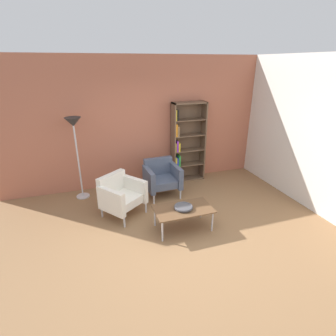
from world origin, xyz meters
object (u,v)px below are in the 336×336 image
object	(u,v)px
floor_lamp_torchiere	(74,132)
decorative_bowl	(183,207)
coffee_table_low	(183,210)
armchair_near_window	(121,195)
bookshelf_tall	(186,143)
armchair_by_bookshelf	(162,177)

from	to	relation	value
floor_lamp_torchiere	decorative_bowl	bearing A→B (deg)	-47.11
coffee_table_low	armchair_near_window	world-z (taller)	armchair_near_window
coffee_table_low	armchair_near_window	xyz separation A→B (m)	(-0.95, 0.82, 0.05)
coffee_table_low	floor_lamp_torchiere	size ratio (longest dim) A/B	0.57
bookshelf_tall	coffee_table_low	distance (m)	2.21
coffee_table_low	armchair_by_bookshelf	xyz separation A→B (m)	(0.02, 1.37, 0.05)
floor_lamp_torchiere	bookshelf_tall	bearing A→B (deg)	4.44
decorative_bowl	floor_lamp_torchiere	world-z (taller)	floor_lamp_torchiere
bookshelf_tall	coffee_table_low	world-z (taller)	bookshelf_tall
armchair_near_window	floor_lamp_torchiere	world-z (taller)	floor_lamp_torchiere
bookshelf_tall	coffee_table_low	xyz separation A→B (m)	(-0.81, -1.97, -0.56)
decorative_bowl	coffee_table_low	bearing A→B (deg)	-90.00
floor_lamp_torchiere	armchair_near_window	bearing A→B (deg)	-53.70
coffee_table_low	floor_lamp_torchiere	world-z (taller)	floor_lamp_torchiere
coffee_table_low	decorative_bowl	distance (m)	0.07
floor_lamp_torchiere	armchair_by_bookshelf	bearing A→B (deg)	-13.97
decorative_bowl	bookshelf_tall	bearing A→B (deg)	67.65
armchair_by_bookshelf	floor_lamp_torchiere	xyz separation A→B (m)	(-1.67, 0.42, 1.03)
bookshelf_tall	floor_lamp_torchiere	distance (m)	2.53
coffee_table_low	decorative_bowl	xyz separation A→B (m)	(0.00, 0.00, 0.07)
bookshelf_tall	decorative_bowl	distance (m)	2.19
bookshelf_tall	armchair_by_bookshelf	distance (m)	1.12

